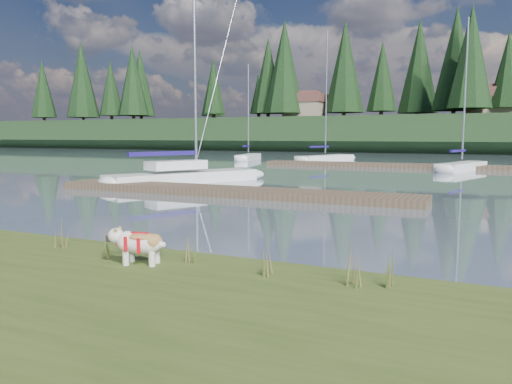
% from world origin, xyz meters
% --- Properties ---
extents(ground, '(200.00, 200.00, 0.00)m').
position_xyz_m(ground, '(0.00, 30.00, 0.00)').
color(ground, slate).
rests_on(ground, ground).
extents(ridge, '(200.00, 20.00, 5.00)m').
position_xyz_m(ridge, '(0.00, 73.00, 2.50)').
color(ridge, black).
rests_on(ridge, ground).
extents(bulldog, '(1.00, 0.56, 0.59)m').
position_xyz_m(bulldog, '(0.67, -2.61, 0.72)').
color(bulldog, silver).
rests_on(bulldog, bank).
extents(sailboat_main, '(5.57, 9.26, 13.40)m').
position_xyz_m(sailboat_main, '(-8.11, 13.23, 0.42)').
color(sailboat_main, white).
rests_on(sailboat_main, ground).
extents(dock_near, '(16.00, 2.00, 0.30)m').
position_xyz_m(dock_near, '(-4.00, 9.00, 0.15)').
color(dock_near, '#4C3D2C').
rests_on(dock_near, ground).
extents(dock_far, '(26.00, 2.20, 0.30)m').
position_xyz_m(dock_far, '(2.00, 30.00, 0.15)').
color(dock_far, '#4C3D2C').
rests_on(dock_far, ground).
extents(sailboat_bg_0, '(2.52, 6.53, 9.47)m').
position_xyz_m(sailboat_bg_0, '(-15.97, 36.16, 0.33)').
color(sailboat_bg_0, white).
rests_on(sailboat_bg_0, ground).
extents(sailboat_bg_1, '(4.19, 8.27, 12.20)m').
position_xyz_m(sailboat_bg_1, '(-7.97, 37.19, 0.33)').
color(sailboat_bg_1, white).
rests_on(sailboat_bg_1, ground).
extents(sailboat_bg_2, '(3.43, 6.99, 10.50)m').
position_xyz_m(sailboat_bg_2, '(4.33, 28.97, 0.33)').
color(sailboat_bg_2, white).
rests_on(sailboat_bg_2, ground).
extents(weed_0, '(0.17, 0.14, 0.58)m').
position_xyz_m(weed_0, '(-0.14, -2.54, 0.59)').
color(weed_0, '#475B23').
rests_on(weed_0, bank).
extents(weed_1, '(0.17, 0.14, 0.44)m').
position_xyz_m(weed_1, '(1.39, -2.15, 0.54)').
color(weed_1, '#475B23').
rests_on(weed_1, bank).
extents(weed_2, '(0.17, 0.14, 0.63)m').
position_xyz_m(weed_2, '(4.14, -2.34, 0.61)').
color(weed_2, '#475B23').
rests_on(weed_2, bank).
extents(weed_3, '(0.17, 0.14, 0.60)m').
position_xyz_m(weed_3, '(-1.42, -2.27, 0.60)').
color(weed_3, '#475B23').
rests_on(weed_3, bank).
extents(weed_4, '(0.17, 0.14, 0.47)m').
position_xyz_m(weed_4, '(2.85, -2.35, 0.55)').
color(weed_4, '#475B23').
rests_on(weed_4, bank).
extents(weed_5, '(0.17, 0.14, 0.66)m').
position_xyz_m(weed_5, '(4.63, -2.19, 0.63)').
color(weed_5, '#475B23').
rests_on(weed_5, bank).
extents(mud_lip, '(60.00, 0.50, 0.14)m').
position_xyz_m(mud_lip, '(0.00, -1.60, 0.07)').
color(mud_lip, '#33281C').
rests_on(mud_lip, ground).
extents(conifer_0, '(5.72, 5.72, 14.15)m').
position_xyz_m(conifer_0, '(-55.00, 67.00, 12.64)').
color(conifer_0, '#382619').
rests_on(conifer_0, ridge).
extents(conifer_1, '(4.40, 4.40, 11.30)m').
position_xyz_m(conifer_1, '(-40.00, 71.00, 11.28)').
color(conifer_1, '#382619').
rests_on(conifer_1, ridge).
extents(conifer_2, '(6.60, 6.60, 16.05)m').
position_xyz_m(conifer_2, '(-25.00, 68.00, 13.54)').
color(conifer_2, '#382619').
rests_on(conifer_2, ridge).
extents(conifer_3, '(4.84, 4.84, 12.25)m').
position_xyz_m(conifer_3, '(-10.00, 72.00, 11.74)').
color(conifer_3, '#382619').
rests_on(conifer_3, ridge).
extents(conifer_4, '(6.16, 6.16, 15.10)m').
position_xyz_m(conifer_4, '(3.00, 66.00, 13.09)').
color(conifer_4, '#382619').
rests_on(conifer_4, ridge).
extents(house_0, '(6.30, 5.30, 4.65)m').
position_xyz_m(house_0, '(-22.00, 70.00, 7.31)').
color(house_0, gray).
rests_on(house_0, ridge).
extents(house_1, '(6.30, 5.30, 4.65)m').
position_xyz_m(house_1, '(6.00, 71.00, 7.31)').
color(house_1, gray).
rests_on(house_1, ridge).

